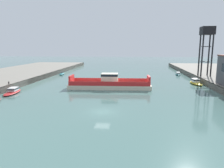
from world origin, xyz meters
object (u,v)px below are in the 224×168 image
(moored_boat_mid_left, at_px, (178,74))
(crane_tower, at_px, (207,36))
(chain_ferry, at_px, (110,84))
(moored_boat_far_left, at_px, (196,82))
(moored_boat_near_left, at_px, (62,74))
(moored_boat_near_right, at_px, (13,91))

(moored_boat_mid_left, bearing_deg, crane_tower, -67.25)
(moored_boat_mid_left, relative_size, crane_tower, 0.38)
(chain_ferry, distance_m, moored_boat_far_left, 25.83)
(moored_boat_mid_left, height_order, moored_boat_far_left, moored_boat_far_left)
(moored_boat_near_left, bearing_deg, moored_boat_mid_left, 4.26)
(crane_tower, bearing_deg, moored_boat_near_left, 169.20)
(chain_ferry, height_order, moored_boat_near_left, chain_ferry)
(moored_boat_mid_left, distance_m, moored_boat_far_left, 20.13)
(moored_boat_mid_left, relative_size, moored_boat_far_left, 0.80)
(moored_boat_near_left, xyz_separation_m, moored_boat_mid_left, (45.39, 3.38, 0.15))
(moored_boat_near_left, distance_m, moored_boat_mid_left, 45.52)
(moored_boat_near_right, bearing_deg, moored_boat_near_left, 90.39)
(chain_ferry, distance_m, moored_boat_mid_left, 36.94)
(chain_ferry, xyz_separation_m, moored_boat_mid_left, (23.34, 28.63, -0.72))
(moored_boat_far_left, distance_m, crane_tower, 15.78)
(moored_boat_near_left, relative_size, crane_tower, 0.39)
(chain_ferry, height_order, moored_boat_far_left, chain_ferry)
(moored_boat_near_left, bearing_deg, chain_ferry, -48.86)
(crane_tower, bearing_deg, moored_boat_far_left, -122.39)
(moored_boat_near_left, distance_m, moored_boat_near_right, 34.19)
(moored_boat_mid_left, bearing_deg, chain_ferry, -129.19)
(crane_tower, bearing_deg, chain_ferry, -151.66)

